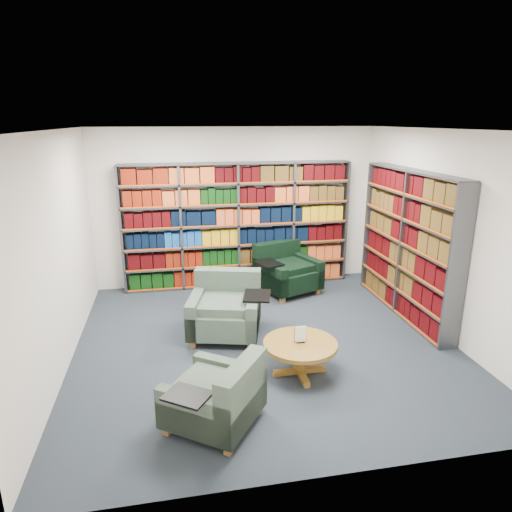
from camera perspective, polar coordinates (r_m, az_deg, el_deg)
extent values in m
cube|color=black|center=(6.34, 1.04, -10.72)|extent=(5.00, 5.00, 0.01)
cube|color=white|center=(5.63, 1.19, 15.57)|extent=(5.00, 5.00, 0.01)
cube|color=silver|center=(8.24, -2.50, 6.09)|extent=(5.00, 0.01, 2.80)
cube|color=silver|center=(3.56, 9.53, -8.76)|extent=(5.00, 0.01, 2.80)
cube|color=silver|center=(5.87, -23.59, 0.30)|extent=(0.01, 5.00, 2.80)
cube|color=silver|center=(6.79, 22.29, 2.54)|extent=(0.01, 5.00, 2.80)
cube|color=#47494F|center=(8.14, -2.30, 3.80)|extent=(4.00, 0.28, 2.20)
cube|color=silver|center=(8.26, -2.44, 4.00)|extent=(4.00, 0.02, 2.20)
cube|color=#D84C0A|center=(8.01, -2.16, 3.60)|extent=(4.00, 0.01, 2.20)
cube|color=black|center=(8.39, -2.23, -2.35)|extent=(3.88, 0.21, 0.29)
cube|color=#330204|center=(8.28, -2.26, 0.05)|extent=(3.88, 0.21, 0.29)
cube|color=black|center=(8.18, -2.29, 2.51)|extent=(3.88, 0.21, 0.29)
cube|color=#330204|center=(8.10, -2.32, 5.03)|extent=(3.88, 0.21, 0.29)
cube|color=#6B1505|center=(8.03, -2.35, 7.59)|extent=(3.88, 0.21, 0.29)
cube|color=#6B1505|center=(7.98, -2.38, 10.19)|extent=(3.88, 0.21, 0.29)
cube|color=#47494F|center=(7.27, 18.43, 1.37)|extent=(0.28, 2.50, 2.20)
cube|color=silver|center=(7.34, 19.32, 1.42)|extent=(0.02, 2.50, 2.20)
cube|color=#D84C0A|center=(7.21, 17.53, 1.33)|extent=(0.02, 2.50, 2.20)
cube|color=#473111|center=(7.56, 17.79, -5.38)|extent=(0.21, 2.38, 0.29)
cube|color=#330204|center=(7.43, 18.04, -2.76)|extent=(0.21, 2.38, 0.29)
cube|color=#330204|center=(7.32, 18.30, -0.05)|extent=(0.21, 2.38, 0.29)
cube|color=#473111|center=(7.23, 18.56, 2.73)|extent=(0.21, 2.38, 0.29)
cube|color=#473111|center=(7.16, 18.83, 5.58)|extent=(0.21, 2.38, 0.29)
cube|color=#330204|center=(7.10, 19.11, 8.48)|extent=(0.21, 2.38, 0.29)
cube|color=#072637|center=(6.42, -3.87, -7.65)|extent=(1.15, 1.15, 0.33)
cube|color=#072637|center=(6.68, -3.50, -4.72)|extent=(0.96, 0.44, 0.75)
cube|color=#072637|center=(6.45, -7.41, -6.83)|extent=(0.38, 0.95, 0.50)
cube|color=#072637|center=(6.35, -0.30, -7.07)|extent=(0.38, 0.95, 0.50)
cube|color=black|center=(6.19, 0.14, -4.98)|extent=(0.46, 0.54, 0.03)
cube|color=brown|center=(6.24, -7.90, -10.80)|extent=(0.09, 0.09, 0.10)
cube|color=brown|center=(6.13, -0.66, -11.12)|extent=(0.09, 0.09, 0.10)
cube|color=brown|center=(6.92, -6.62, -7.86)|extent=(0.09, 0.09, 0.10)
cube|color=brown|center=(6.83, -0.15, -8.09)|extent=(0.09, 0.09, 0.10)
cube|color=black|center=(8.02, 4.00, -2.66)|extent=(1.18, 1.18, 0.32)
cube|color=black|center=(8.23, 2.58, -0.64)|extent=(0.92, 0.52, 0.73)
cube|color=black|center=(7.78, 1.71, -2.60)|extent=(0.46, 0.90, 0.49)
cube|color=black|center=(8.21, 6.19, -1.64)|extent=(0.46, 0.90, 0.49)
cube|color=black|center=(7.63, 1.62, -0.91)|extent=(0.48, 0.54, 0.03)
cube|color=brown|center=(7.60, 3.33, -5.46)|extent=(0.09, 0.09, 0.10)
cube|color=brown|center=(8.03, 7.71, -4.35)|extent=(0.09, 0.09, 0.10)
cube|color=brown|center=(8.18, 0.30, -3.79)|extent=(0.09, 0.09, 0.10)
cube|color=brown|center=(8.58, 4.53, -2.85)|extent=(0.09, 0.09, 0.10)
cube|color=#072637|center=(4.74, -5.32, -17.81)|extent=(1.13, 1.13, 0.29)
cube|color=#072637|center=(4.52, -1.76, -16.94)|extent=(0.61, 0.76, 0.65)
cube|color=#072637|center=(4.95, -3.34, -15.13)|extent=(0.73, 0.57, 0.43)
cube|color=#072637|center=(4.47, -7.62, -19.25)|extent=(0.73, 0.57, 0.43)
cube|color=black|center=(4.32, -8.60, -16.88)|extent=(0.50, 0.48, 0.02)
cube|color=brown|center=(5.23, -6.71, -16.74)|extent=(0.09, 0.09, 0.09)
cube|color=brown|center=(4.78, -11.06, -20.57)|extent=(0.09, 0.09, 0.09)
cube|color=brown|center=(4.97, 0.25, -18.59)|extent=(0.09, 0.09, 0.09)
cube|color=brown|center=(4.50, -3.50, -23.02)|extent=(0.09, 0.09, 0.09)
cylinder|color=#966421|center=(5.47, 5.55, -10.92)|extent=(0.87, 0.87, 0.05)
cylinder|color=#966421|center=(5.56, 5.49, -12.69)|extent=(0.12, 0.12, 0.35)
cube|color=#966421|center=(5.64, 5.45, -14.07)|extent=(0.63, 0.08, 0.06)
cube|color=#966421|center=(5.64, 5.45, -14.07)|extent=(0.08, 0.63, 0.06)
cube|color=black|center=(5.45, 5.56, -10.65)|extent=(0.10, 0.05, 0.01)
cube|color=white|center=(5.41, 5.59, -9.69)|extent=(0.14, 0.01, 0.19)
cube|color=#145926|center=(5.41, 5.57, -9.65)|extent=(0.15, 0.00, 0.21)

